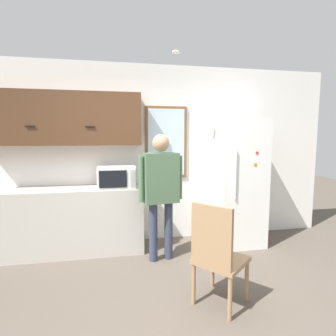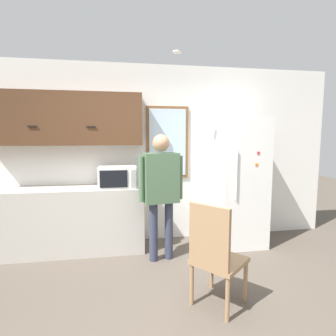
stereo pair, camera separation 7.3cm
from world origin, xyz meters
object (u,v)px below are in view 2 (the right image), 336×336
at_px(microwave, 118,177).
at_px(chair, 215,253).
at_px(person, 161,185).
at_px(refrigerator, 238,182).

distance_m(microwave, chair, 1.81).
distance_m(microwave, person, 0.69).
distance_m(microwave, refrigerator, 1.79).
relative_size(person, chair, 1.63).
xyz_separation_m(refrigerator, chair, (-0.87, -1.45, -0.41)).
xyz_separation_m(microwave, chair, (0.92, -1.47, -0.52)).
bearing_deg(chair, refrigerator, -71.95).
height_order(refrigerator, chair, refrigerator).
relative_size(microwave, refrigerator, 0.27).
height_order(microwave, refrigerator, refrigerator).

